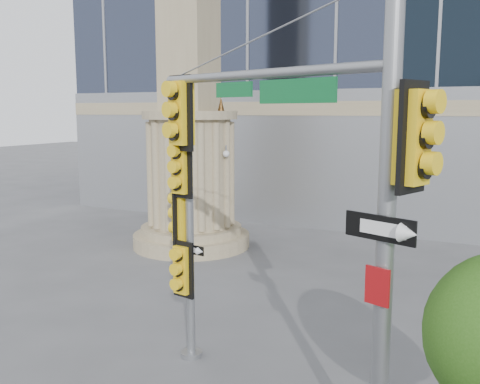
% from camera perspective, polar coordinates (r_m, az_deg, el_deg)
% --- Properties ---
extents(monument, '(4.40, 4.40, 16.60)m').
position_cam_1_polar(monument, '(19.93, -5.39, 9.81)').
color(monument, '#9C8A69').
rests_on(monument, ground).
extents(main_signal_pole, '(5.06, 2.26, 6.82)m').
position_cam_1_polar(main_signal_pole, '(8.00, 7.93, 2.25)').
color(main_signal_pole, slate).
rests_on(main_signal_pole, ground).
extents(secondary_signal_pole, '(0.80, 0.69, 4.64)m').
position_cam_1_polar(secondary_signal_pole, '(10.84, -5.95, -4.10)').
color(secondary_signal_pole, slate).
rests_on(secondary_signal_pole, ground).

